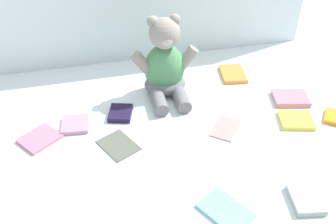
{
  "coord_description": "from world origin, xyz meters",
  "views": [
    {
      "loc": [
        -0.2,
        -1.0,
        0.81
      ],
      "look_at": [
        0.02,
        -0.1,
        0.1
      ],
      "focal_mm": 41.0,
      "sensor_mm": 36.0,
      "label": 1
    }
  ],
  "objects_px": {
    "teddy_bear": "(165,66)",
    "book_case_9": "(226,127)",
    "book_case_7": "(306,199)",
    "book_case_11": "(233,74)",
    "book_case_0": "(291,98)",
    "book_case_4": "(120,113)",
    "book_case_6": "(225,211)",
    "book_case_5": "(40,138)",
    "book_case_1": "(296,120)",
    "book_case_3": "(75,125)",
    "book_case_10": "(118,145)"
  },
  "relations": [
    {
      "from": "book_case_11",
      "to": "book_case_7",
      "type": "bearing_deg",
      "value": 94.54
    },
    {
      "from": "book_case_7",
      "to": "book_case_9",
      "type": "height_order",
      "value": "book_case_7"
    },
    {
      "from": "book_case_1",
      "to": "book_case_4",
      "type": "xyz_separation_m",
      "value": [
        -0.57,
        0.17,
        0.0
      ]
    },
    {
      "from": "book_case_3",
      "to": "book_case_5",
      "type": "xyz_separation_m",
      "value": [
        -0.11,
        -0.04,
        -0.0
      ]
    },
    {
      "from": "book_case_1",
      "to": "book_case_5",
      "type": "relative_size",
      "value": 0.95
    },
    {
      "from": "book_case_3",
      "to": "book_case_9",
      "type": "distance_m",
      "value": 0.5
    },
    {
      "from": "book_case_6",
      "to": "book_case_10",
      "type": "distance_m",
      "value": 0.39
    },
    {
      "from": "book_case_7",
      "to": "book_case_11",
      "type": "distance_m",
      "value": 0.64
    },
    {
      "from": "book_case_7",
      "to": "book_case_10",
      "type": "distance_m",
      "value": 0.56
    },
    {
      "from": "book_case_5",
      "to": "book_case_9",
      "type": "height_order",
      "value": "book_case_5"
    },
    {
      "from": "book_case_3",
      "to": "book_case_6",
      "type": "height_order",
      "value": "book_case_3"
    },
    {
      "from": "book_case_4",
      "to": "book_case_5",
      "type": "relative_size",
      "value": 0.79
    },
    {
      "from": "book_case_0",
      "to": "book_case_4",
      "type": "height_order",
      "value": "same"
    },
    {
      "from": "book_case_6",
      "to": "book_case_11",
      "type": "xyz_separation_m",
      "value": [
        0.26,
        0.62,
        0.0
      ]
    },
    {
      "from": "book_case_3",
      "to": "book_case_11",
      "type": "distance_m",
      "value": 0.65
    },
    {
      "from": "book_case_4",
      "to": "book_case_10",
      "type": "relative_size",
      "value": 0.73
    },
    {
      "from": "book_case_3",
      "to": "book_case_10",
      "type": "bearing_deg",
      "value": 140.42
    },
    {
      "from": "book_case_3",
      "to": "book_case_7",
      "type": "distance_m",
      "value": 0.74
    },
    {
      "from": "book_case_6",
      "to": "book_case_9",
      "type": "relative_size",
      "value": 1.1
    },
    {
      "from": "book_case_3",
      "to": "book_case_5",
      "type": "distance_m",
      "value": 0.12
    },
    {
      "from": "teddy_bear",
      "to": "book_case_9",
      "type": "bearing_deg",
      "value": -58.65
    },
    {
      "from": "book_case_4",
      "to": "teddy_bear",
      "type": "bearing_deg",
      "value": -134.39
    },
    {
      "from": "book_case_4",
      "to": "book_case_6",
      "type": "relative_size",
      "value": 0.69
    },
    {
      "from": "book_case_0",
      "to": "book_case_3",
      "type": "bearing_deg",
      "value": -79.23
    },
    {
      "from": "book_case_0",
      "to": "book_case_9",
      "type": "height_order",
      "value": "book_case_0"
    },
    {
      "from": "book_case_11",
      "to": "book_case_4",
      "type": "bearing_deg",
      "value": 26.36
    },
    {
      "from": "book_case_5",
      "to": "book_case_7",
      "type": "distance_m",
      "value": 0.81
    },
    {
      "from": "book_case_1",
      "to": "book_case_3",
      "type": "height_order",
      "value": "same"
    },
    {
      "from": "book_case_5",
      "to": "teddy_bear",
      "type": "bearing_deg",
      "value": -106.16
    },
    {
      "from": "teddy_bear",
      "to": "book_case_3",
      "type": "xyz_separation_m",
      "value": [
        -0.34,
        -0.13,
        -0.1
      ]
    },
    {
      "from": "teddy_bear",
      "to": "book_case_6",
      "type": "relative_size",
      "value": 2.28
    },
    {
      "from": "book_case_9",
      "to": "book_case_11",
      "type": "relative_size",
      "value": 0.93
    },
    {
      "from": "book_case_1",
      "to": "book_case_4",
      "type": "distance_m",
      "value": 0.59
    },
    {
      "from": "book_case_6",
      "to": "book_case_11",
      "type": "height_order",
      "value": "book_case_11"
    },
    {
      "from": "book_case_1",
      "to": "book_case_3",
      "type": "bearing_deg",
      "value": -86.62
    },
    {
      "from": "book_case_5",
      "to": "book_case_9",
      "type": "xyz_separation_m",
      "value": [
        0.59,
        -0.09,
        -0.0
      ]
    },
    {
      "from": "book_case_0",
      "to": "book_case_11",
      "type": "xyz_separation_m",
      "value": [
        -0.14,
        0.21,
        -0.0
      ]
    },
    {
      "from": "book_case_7",
      "to": "book_case_11",
      "type": "xyz_separation_m",
      "value": [
        0.04,
        0.64,
        -0.0
      ]
    },
    {
      "from": "book_case_9",
      "to": "book_case_4",
      "type": "bearing_deg",
      "value": -166.36
    },
    {
      "from": "teddy_bear",
      "to": "book_case_0",
      "type": "height_order",
      "value": "teddy_bear"
    },
    {
      "from": "book_case_1",
      "to": "book_case_0",
      "type": "bearing_deg",
      "value": 175.85
    },
    {
      "from": "book_case_5",
      "to": "book_case_10",
      "type": "bearing_deg",
      "value": -146.6
    },
    {
      "from": "book_case_0",
      "to": "book_case_6",
      "type": "height_order",
      "value": "book_case_0"
    },
    {
      "from": "book_case_10",
      "to": "book_case_11",
      "type": "height_order",
      "value": "book_case_11"
    },
    {
      "from": "teddy_bear",
      "to": "book_case_4",
      "type": "relative_size",
      "value": 3.29
    },
    {
      "from": "book_case_0",
      "to": "book_case_10",
      "type": "relative_size",
      "value": 1.0
    },
    {
      "from": "book_case_1",
      "to": "book_case_10",
      "type": "relative_size",
      "value": 0.88
    },
    {
      "from": "book_case_0",
      "to": "book_case_3",
      "type": "distance_m",
      "value": 0.76
    },
    {
      "from": "teddy_bear",
      "to": "book_case_7",
      "type": "height_order",
      "value": "teddy_bear"
    },
    {
      "from": "book_case_4",
      "to": "book_case_10",
      "type": "distance_m",
      "value": 0.16
    }
  ]
}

